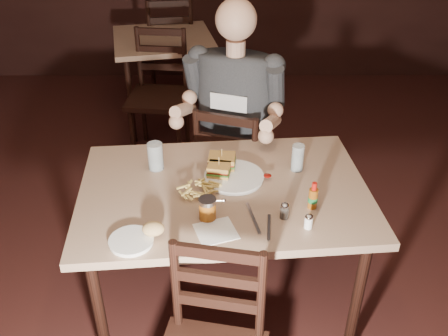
{
  "coord_description": "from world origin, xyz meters",
  "views": [
    {
      "loc": [
        0.2,
        -1.6,
        2.08
      ],
      "look_at": [
        0.21,
        0.31,
        0.85
      ],
      "focal_mm": 40.0,
      "sensor_mm": 36.0,
      "label": 1
    }
  ],
  "objects_px": {
    "glass_left": "(155,156)",
    "hot_sauce": "(313,195)",
    "bg_table": "(164,48)",
    "side_plate": "(131,242)",
    "glass_right": "(298,158)",
    "syrup_dispenser": "(207,209)",
    "main_table": "(224,201)",
    "diner": "(233,93)",
    "chair_far": "(235,168)",
    "dinner_plate": "(234,178)",
    "bg_chair_far": "(171,48)",
    "bg_chair_near": "(158,98)"
  },
  "relations": [
    {
      "from": "chair_far",
      "to": "syrup_dispenser",
      "type": "xyz_separation_m",
      "value": [
        -0.14,
        -0.89,
        0.37
      ]
    },
    {
      "from": "bg_chair_far",
      "to": "dinner_plate",
      "type": "bearing_deg",
      "value": 93.98
    },
    {
      "from": "bg_table",
      "to": "dinner_plate",
      "type": "xyz_separation_m",
      "value": [
        0.54,
        -2.09,
        0.1
      ]
    },
    {
      "from": "bg_chair_far",
      "to": "glass_left",
      "type": "height_order",
      "value": "bg_chair_far"
    },
    {
      "from": "main_table",
      "to": "hot_sauce",
      "type": "height_order",
      "value": "hot_sauce"
    },
    {
      "from": "dinner_plate",
      "to": "hot_sauce",
      "type": "height_order",
      "value": "hot_sauce"
    },
    {
      "from": "main_table",
      "to": "syrup_dispenser",
      "type": "distance_m",
      "value": 0.26
    },
    {
      "from": "main_table",
      "to": "bg_chair_far",
      "type": "relative_size",
      "value": 1.41
    },
    {
      "from": "bg_chair_far",
      "to": "syrup_dispenser",
      "type": "relative_size",
      "value": 9.95
    },
    {
      "from": "diner",
      "to": "syrup_dispenser",
      "type": "distance_m",
      "value": 0.87
    },
    {
      "from": "diner",
      "to": "glass_right",
      "type": "distance_m",
      "value": 0.57
    },
    {
      "from": "main_table",
      "to": "dinner_plate",
      "type": "relative_size",
      "value": 5.06
    },
    {
      "from": "bg_chair_near",
      "to": "syrup_dispenser",
      "type": "xyz_separation_m",
      "value": [
        0.43,
        -1.83,
        0.34
      ]
    },
    {
      "from": "hot_sauce",
      "to": "main_table",
      "type": "bearing_deg",
      "value": 159.55
    },
    {
      "from": "glass_right",
      "to": "bg_chair_near",
      "type": "bearing_deg",
      "value": 120.2
    },
    {
      "from": "hot_sauce",
      "to": "side_plate",
      "type": "bearing_deg",
      "value": -162.95
    },
    {
      "from": "bg_table",
      "to": "side_plate",
      "type": "relative_size",
      "value": 5.44
    },
    {
      "from": "chair_far",
      "to": "dinner_plate",
      "type": "distance_m",
      "value": 0.69
    },
    {
      "from": "diner",
      "to": "hot_sauce",
      "type": "distance_m",
      "value": 0.85
    },
    {
      "from": "main_table",
      "to": "chair_far",
      "type": "xyz_separation_m",
      "value": [
        0.07,
        0.68,
        -0.25
      ]
    },
    {
      "from": "chair_far",
      "to": "glass_left",
      "type": "relative_size",
      "value": 6.58
    },
    {
      "from": "syrup_dispenser",
      "to": "glass_right",
      "type": "bearing_deg",
      "value": 36.7
    },
    {
      "from": "bg_table",
      "to": "glass_right",
      "type": "distance_m",
      "value": 2.18
    },
    {
      "from": "diner",
      "to": "syrup_dispenser",
      "type": "height_order",
      "value": "diner"
    },
    {
      "from": "side_plate",
      "to": "glass_right",
      "type": "bearing_deg",
      "value": 36.47
    },
    {
      "from": "chair_far",
      "to": "dinner_plate",
      "type": "relative_size",
      "value": 3.27
    },
    {
      "from": "diner",
      "to": "glass_left",
      "type": "relative_size",
      "value": 7.29
    },
    {
      "from": "glass_right",
      "to": "side_plate",
      "type": "distance_m",
      "value": 0.9
    },
    {
      "from": "hot_sauce",
      "to": "bg_table",
      "type": "bearing_deg",
      "value": 110.79
    },
    {
      "from": "syrup_dispenser",
      "to": "diner",
      "type": "bearing_deg",
      "value": 76.96
    },
    {
      "from": "glass_right",
      "to": "syrup_dispenser",
      "type": "bearing_deg",
      "value": -138.34
    },
    {
      "from": "bg_table",
      "to": "syrup_dispenser",
      "type": "height_order",
      "value": "syrup_dispenser"
    },
    {
      "from": "bg_chair_near",
      "to": "glass_left",
      "type": "height_order",
      "value": "bg_chair_near"
    },
    {
      "from": "diner",
      "to": "dinner_plate",
      "type": "xyz_separation_m",
      "value": [
        -0.0,
        -0.55,
        -0.18
      ]
    },
    {
      "from": "glass_left",
      "to": "hot_sauce",
      "type": "relative_size",
      "value": 1.06
    },
    {
      "from": "bg_table",
      "to": "side_plate",
      "type": "height_order",
      "value": "side_plate"
    },
    {
      "from": "bg_chair_near",
      "to": "bg_chair_far",
      "type": "bearing_deg",
      "value": 96.17
    },
    {
      "from": "glass_right",
      "to": "syrup_dispenser",
      "type": "relative_size",
      "value": 1.35
    },
    {
      "from": "chair_far",
      "to": "side_plate",
      "type": "xyz_separation_m",
      "value": [
        -0.43,
        -1.05,
        0.33
      ]
    },
    {
      "from": "bg_table",
      "to": "hot_sauce",
      "type": "height_order",
      "value": "hot_sauce"
    },
    {
      "from": "syrup_dispenser",
      "to": "side_plate",
      "type": "height_order",
      "value": "syrup_dispenser"
    },
    {
      "from": "bg_chair_far",
      "to": "dinner_plate",
      "type": "xyz_separation_m",
      "value": [
        0.54,
        -2.64,
        0.29
      ]
    },
    {
      "from": "chair_far",
      "to": "hot_sauce",
      "type": "height_order",
      "value": "hot_sauce"
    },
    {
      "from": "glass_right",
      "to": "diner",
      "type": "bearing_deg",
      "value": 122.67
    },
    {
      "from": "glass_left",
      "to": "hot_sauce",
      "type": "bearing_deg",
      "value": -23.95
    },
    {
      "from": "chair_far",
      "to": "bg_chair_near",
      "type": "height_order",
      "value": "bg_chair_near"
    },
    {
      "from": "glass_left",
      "to": "main_table",
      "type": "bearing_deg",
      "value": -27.79
    },
    {
      "from": "side_plate",
      "to": "hot_sauce",
      "type": "bearing_deg",
      "value": 17.05
    },
    {
      "from": "bg_table",
      "to": "hot_sauce",
      "type": "distance_m",
      "value": 2.47
    },
    {
      "from": "bg_table",
      "to": "chair_far",
      "type": "bearing_deg",
      "value": -69.3
    }
  ]
}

